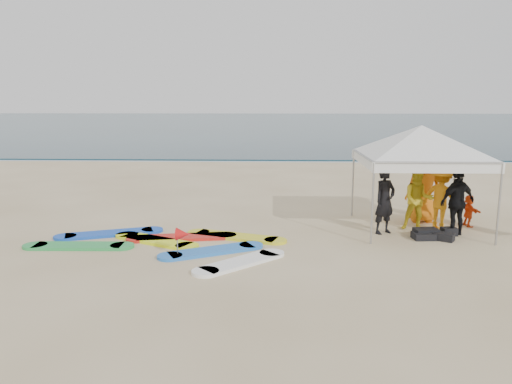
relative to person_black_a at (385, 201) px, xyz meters
The scene contains 13 objects.
ground 5.09m from the person_black_a, 136.10° to the right, with size 120.00×120.00×0.00m, color beige.
ocean 56.64m from the person_black_a, 93.67° to the left, with size 160.00×84.00×0.08m, color #0C2633.
shoreline_foam 15.18m from the person_black_a, 103.82° to the left, with size 160.00×1.20×0.01m, color silver.
person_black_a is the anchor object (origin of this frame).
person_yellow 0.99m from the person_black_a, 20.90° to the left, with size 0.77×0.60×1.59m, color gold.
person_orange_a 1.62m from the person_black_a, 16.99° to the left, with size 1.07×0.61×1.65m, color orange.
person_black_b 1.75m from the person_black_a, ahead, with size 0.98×0.41×1.67m, color black.
person_orange_b 1.78m from the person_black_a, 42.73° to the left, with size 0.93×0.61×1.91m, color orange.
person_seated 2.55m from the person_black_a, 18.08° to the left, with size 0.78×0.25×0.84m, color #F54C15.
canopy_tent 2.11m from the person_black_a, 26.88° to the left, with size 4.05×4.05×3.06m.
marker_pennant 5.14m from the person_black_a, 156.37° to the right, with size 0.28×0.28×0.64m.
gear_pile 1.39m from the person_black_a, 20.90° to the right, with size 1.19×0.86×0.22m.
surfboard_spread 5.34m from the person_black_a, 167.27° to the right, with size 5.58×3.50×0.07m.
Camera 1 is at (0.83, -8.75, 3.34)m, focal length 35.00 mm.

